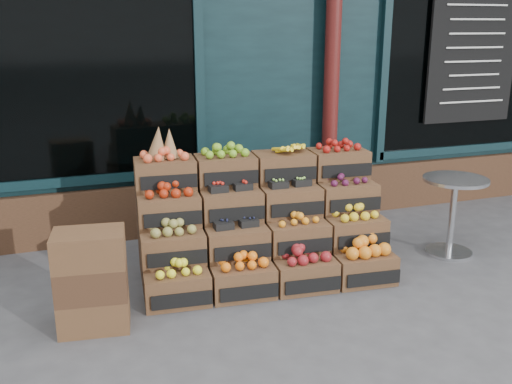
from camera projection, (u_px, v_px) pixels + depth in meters
name	position (u px, v px, depth m)	size (l,w,h in m)	color
ground	(305.00, 307.00, 4.85)	(60.00, 60.00, 0.00)	#464648
shop_facade	(175.00, 19.00, 8.81)	(12.00, 6.24, 4.80)	black
crate_display	(260.00, 228.00, 5.46)	(2.38, 1.31, 1.43)	brown
spare_crates	(92.00, 281.00, 4.42)	(0.58, 0.44, 0.81)	brown
bistro_table	(453.00, 207.00, 5.85)	(0.65, 0.65, 0.82)	#AFB2B6
shopkeeper	(38.00, 139.00, 6.61)	(0.75, 0.50, 2.07)	#14471A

